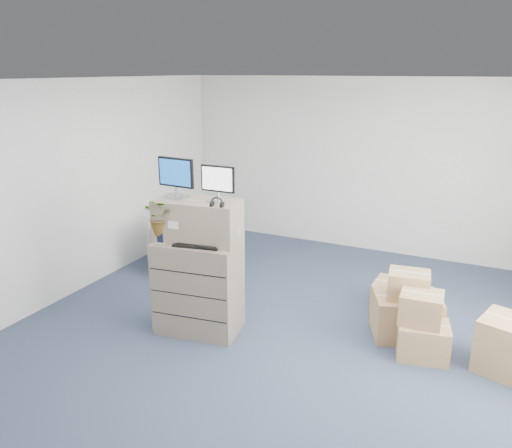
# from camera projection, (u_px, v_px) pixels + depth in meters

# --- Properties ---
(ground) EXTENTS (7.00, 7.00, 0.00)m
(ground) POSITION_uv_depth(u_px,v_px,m) (274.00, 345.00, 5.49)
(ground) COLOR #29354B
(ground) RESTS_ON ground
(wall_back) EXTENTS (6.00, 0.02, 2.80)m
(wall_back) POSITION_uv_depth(u_px,v_px,m) (362.00, 166.00, 8.09)
(wall_back) COLOR silver
(wall_back) RESTS_ON ground
(filing_cabinet_lower) EXTENTS (0.99, 0.69, 1.08)m
(filing_cabinet_lower) POSITION_uv_depth(u_px,v_px,m) (198.00, 286.00, 5.67)
(filing_cabinet_lower) COLOR gray
(filing_cabinet_lower) RESTS_ON ground
(filing_cabinet_upper) EXTENTS (0.98, 0.58, 0.46)m
(filing_cabinet_upper) POSITION_uv_depth(u_px,v_px,m) (198.00, 220.00, 5.48)
(filing_cabinet_upper) COLOR gray
(filing_cabinet_upper) RESTS_ON filing_cabinet_lower
(monitor_left) EXTENTS (0.45, 0.19, 0.45)m
(monitor_left) POSITION_uv_depth(u_px,v_px,m) (176.00, 175.00, 5.44)
(monitor_left) COLOR #99999E
(monitor_left) RESTS_ON filing_cabinet_upper
(monitor_right) EXTENTS (0.40, 0.15, 0.39)m
(monitor_right) POSITION_uv_depth(u_px,v_px,m) (218.00, 182.00, 5.30)
(monitor_right) COLOR #99999E
(monitor_right) RESTS_ON filing_cabinet_upper
(headphones) EXTENTS (0.13, 0.03, 0.13)m
(headphones) POSITION_uv_depth(u_px,v_px,m) (217.00, 203.00, 5.15)
(headphones) COLOR black
(headphones) RESTS_ON filing_cabinet_upper
(keyboard) EXTENTS (0.55, 0.32, 0.03)m
(keyboard) POSITION_uv_depth(u_px,v_px,m) (198.00, 245.00, 5.38)
(keyboard) COLOR black
(keyboard) RESTS_ON filing_cabinet_lower
(mouse) EXTENTS (0.12, 0.10, 0.04)m
(mouse) POSITION_uv_depth(u_px,v_px,m) (218.00, 247.00, 5.29)
(mouse) COLOR silver
(mouse) RESTS_ON filing_cabinet_lower
(water_bottle) EXTENTS (0.07, 0.07, 0.26)m
(water_bottle) POSITION_uv_depth(u_px,v_px,m) (202.00, 230.00, 5.49)
(water_bottle) COLOR #94969D
(water_bottle) RESTS_ON filing_cabinet_lower
(phone_dock) EXTENTS (0.07, 0.06, 0.14)m
(phone_dock) POSITION_uv_depth(u_px,v_px,m) (193.00, 235.00, 5.57)
(phone_dock) COLOR silver
(phone_dock) RESTS_ON filing_cabinet_lower
(external_drive) EXTENTS (0.22, 0.17, 0.06)m
(external_drive) POSITION_uv_depth(u_px,v_px,m) (230.00, 238.00, 5.53)
(external_drive) COLOR black
(external_drive) RESTS_ON filing_cabinet_lower
(tissue_box) EXTENTS (0.29, 0.18, 0.10)m
(tissue_box) POSITION_uv_depth(u_px,v_px,m) (226.00, 232.00, 5.47)
(tissue_box) COLOR #46AAEF
(tissue_box) RESTS_ON external_drive
(potted_plant) EXTENTS (0.43, 0.46, 0.40)m
(potted_plant) POSITION_uv_depth(u_px,v_px,m) (162.00, 222.00, 5.45)
(potted_plant) COLOR #9FBD98
(potted_plant) RESTS_ON filing_cabinet_lower
(office_chair) EXTENTS (1.06, 1.03, 0.83)m
(office_chair) POSITION_uv_depth(u_px,v_px,m) (183.00, 242.00, 7.50)
(office_chair) COLOR slate
(office_chair) RESTS_ON ground
(cardboard_boxes) EXTENTS (2.11, 1.56, 0.79)m
(cardboard_boxes) POSITION_uv_depth(u_px,v_px,m) (442.00, 323.00, 5.36)
(cardboard_boxes) COLOR olive
(cardboard_boxes) RESTS_ON ground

